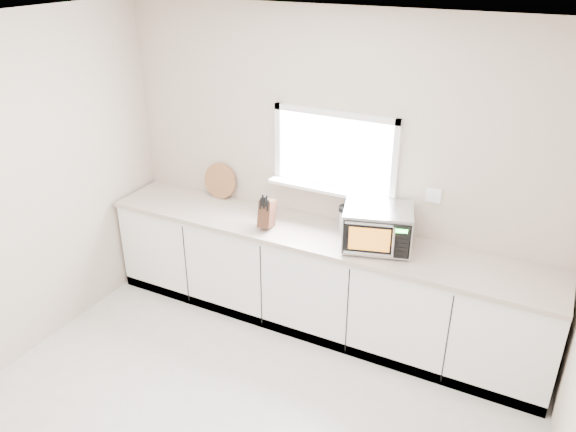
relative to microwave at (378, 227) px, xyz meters
The scene contains 7 objects.
back_wall 0.66m from the microwave, 148.17° to the left, with size 4.00×0.17×2.70m.
cabinets 0.83m from the microwave, behind, with size 3.92×0.60×0.88m, color white.
countertop 0.55m from the microwave, behind, with size 3.92×0.64×0.04m, color #BAAA9A.
microwave is the anchor object (origin of this frame).
knife_block 0.95m from the microwave, behind, with size 0.14×0.24×0.32m.
cutting_board 1.67m from the microwave, behind, with size 0.34×0.34×0.02m, color #955A3A.
coffee_grinder 0.37m from the microwave, 154.53° to the left, with size 0.17×0.17×0.23m.
Camera 1 is at (1.67, -2.14, 3.11)m, focal length 35.00 mm.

